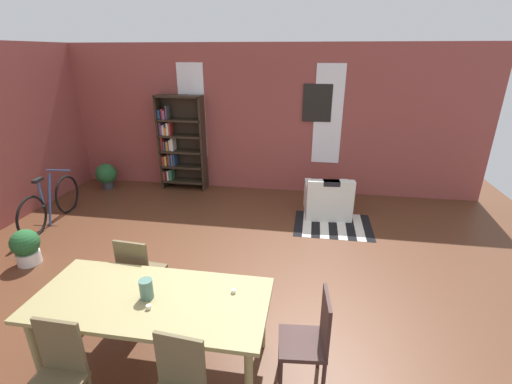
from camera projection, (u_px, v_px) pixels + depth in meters
ground_plane at (214, 290)px, 4.45m from camera, size 10.32×10.32×0.00m
back_wall_brick at (259, 120)px, 7.26m from camera, size 8.94×0.12×2.96m
window_pane_0 at (192, 112)px, 7.35m from camera, size 0.55×0.02×1.93m
window_pane_1 at (328, 115)px, 6.94m from camera, size 0.55×0.02×1.93m
dining_table at (152, 305)px, 3.16m from camera, size 2.10×0.93×0.76m
vase_on_table at (146, 289)px, 3.11m from camera, size 0.12×0.12×0.18m
tealight_candle_0 at (233, 291)px, 3.19m from camera, size 0.04×0.04×0.03m
tealight_candle_1 at (149, 307)px, 2.99m from camera, size 0.04×0.04×0.04m
dining_chair_far_left at (140, 272)px, 3.93m from camera, size 0.43×0.43×0.95m
dining_chair_near_left at (56, 377)px, 2.66m from camera, size 0.41×0.41×0.95m
dining_chair_head_right at (311, 338)px, 3.02m from camera, size 0.44×0.44×0.95m
bookshelf_tall at (179, 144)px, 7.46m from camera, size 0.96×0.32×1.98m
armchair_white at (328, 200)px, 6.43m from camera, size 0.87×0.87×0.75m
bicycle_second at (51, 204)px, 6.08m from camera, size 0.44×1.69×0.90m
potted_plant_by_shelf at (26, 246)px, 4.92m from camera, size 0.38×0.38×0.52m
potted_plant_corner at (106, 175)px, 7.66m from camera, size 0.44×0.44×0.55m
striped_rug at (333, 225)px, 6.10m from camera, size 1.31×1.01×0.01m
framed_picture at (317, 103)px, 6.88m from camera, size 0.56×0.03×0.72m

